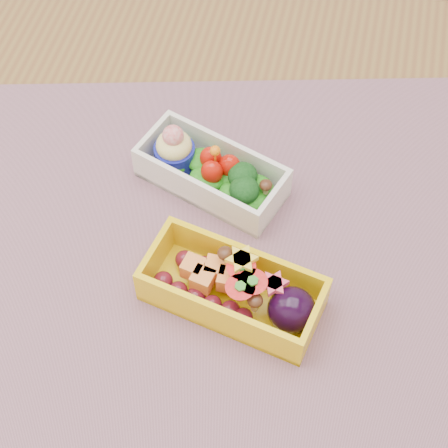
% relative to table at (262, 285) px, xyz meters
% --- Properties ---
extents(table, '(1.20, 0.80, 0.75)m').
position_rel_table_xyz_m(table, '(0.00, 0.00, 0.00)').
color(table, brown).
rests_on(table, ground).
extents(placemat, '(0.68, 0.58, 0.00)m').
position_rel_table_xyz_m(placemat, '(-0.05, -0.03, 0.10)').
color(placemat, gray).
rests_on(placemat, table).
extents(bento_white, '(0.16, 0.11, 0.06)m').
position_rel_table_xyz_m(bento_white, '(-0.07, 0.05, 0.12)').
color(bento_white, silver).
rests_on(bento_white, placemat).
extents(bento_yellow, '(0.18, 0.11, 0.05)m').
position_rel_table_xyz_m(bento_yellow, '(-0.01, -0.08, 0.13)').
color(bento_yellow, yellow).
rests_on(bento_yellow, placemat).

